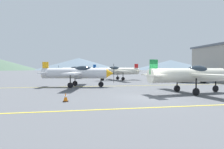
% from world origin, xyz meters
% --- Properties ---
extents(ground_plane, '(400.00, 400.00, 0.00)m').
position_xyz_m(ground_plane, '(0.00, 0.00, 0.00)').
color(ground_plane, '#54565B').
extents(apron_line_near, '(80.00, 0.16, 0.01)m').
position_xyz_m(apron_line_near, '(0.00, -3.69, 0.01)').
color(apron_line_near, yellow).
rests_on(apron_line_near, ground_plane).
extents(apron_line_far, '(80.00, 0.16, 0.01)m').
position_xyz_m(apron_line_far, '(0.00, 8.98, 0.01)').
color(apron_line_far, yellow).
rests_on(apron_line_far, ground_plane).
extents(airplane_near, '(8.39, 9.62, 2.88)m').
position_xyz_m(airplane_near, '(4.18, 1.32, 1.62)').
color(airplane_near, silver).
rests_on(airplane_near, ground_plane).
extents(airplane_mid, '(8.41, 9.59, 2.88)m').
position_xyz_m(airplane_mid, '(-5.45, 8.75, 1.62)').
color(airplane_mid, silver).
rests_on(airplane_mid, ground_plane).
extents(airplane_far, '(8.40, 9.61, 2.88)m').
position_xyz_m(airplane_far, '(1.46, 19.10, 1.62)').
color(airplane_far, silver).
rests_on(airplane_far, ground_plane).
extents(airplane_back, '(8.39, 9.62, 2.88)m').
position_xyz_m(airplane_back, '(-5.18, 29.50, 1.62)').
color(airplane_back, silver).
rests_on(airplane_back, ground_plane).
extents(car_sedan, '(4.66, 3.47, 1.62)m').
position_xyz_m(car_sedan, '(11.12, 11.82, 0.84)').
color(car_sedan, '#3372BF').
rests_on(car_sedan, ground_plane).
extents(traffic_cone_front, '(0.36, 0.36, 0.59)m').
position_xyz_m(traffic_cone_front, '(-6.26, -0.84, 0.29)').
color(traffic_cone_front, black).
rests_on(traffic_cone_front, ground_plane).
extents(hill_centerleft, '(72.89, 72.89, 10.22)m').
position_xyz_m(hill_centerleft, '(-3.79, 155.56, 5.11)').
color(hill_centerleft, slate).
rests_on(hill_centerleft, ground_plane).
extents(hill_centerright, '(67.16, 67.16, 8.61)m').
position_xyz_m(hill_centerright, '(76.44, 145.44, 4.31)').
color(hill_centerright, slate).
rests_on(hill_centerright, ground_plane).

